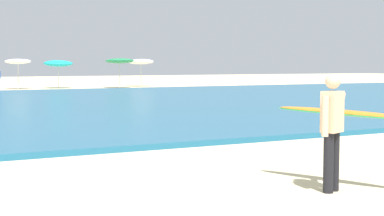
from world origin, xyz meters
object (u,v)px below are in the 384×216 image
(beach_umbrella_5, at_px, (18,61))
(beach_umbrella_6, at_px, (58,63))
(surfer_with_board, at_px, (338,121))
(beach_umbrella_8, at_px, (141,62))
(beach_umbrella_7, at_px, (120,61))

(beach_umbrella_5, bearing_deg, beach_umbrella_6, 2.38)
(surfer_with_board, distance_m, beach_umbrella_6, 37.87)
(beach_umbrella_8, bearing_deg, beach_umbrella_6, -177.42)
(surfer_with_board, relative_size, beach_umbrella_6, 1.05)
(beach_umbrella_8, bearing_deg, beach_umbrella_7, -142.12)
(beach_umbrella_7, xyz_separation_m, beach_umbrella_8, (2.59, 2.02, -0.05))
(beach_umbrella_5, relative_size, beach_umbrella_7, 0.97)
(beach_umbrella_5, bearing_deg, surfer_with_board, -93.87)
(beach_umbrella_5, height_order, beach_umbrella_6, beach_umbrella_5)
(surfer_with_board, bearing_deg, beach_umbrella_6, 81.59)
(beach_umbrella_7, bearing_deg, surfer_with_board, -105.39)
(beach_umbrella_5, height_order, beach_umbrella_8, beach_umbrella_8)
(surfer_with_board, xyz_separation_m, beach_umbrella_5, (2.52, 37.33, 1.01))
(beach_umbrella_5, relative_size, beach_umbrella_8, 0.98)
(surfer_with_board, height_order, beach_umbrella_5, beach_umbrella_5)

